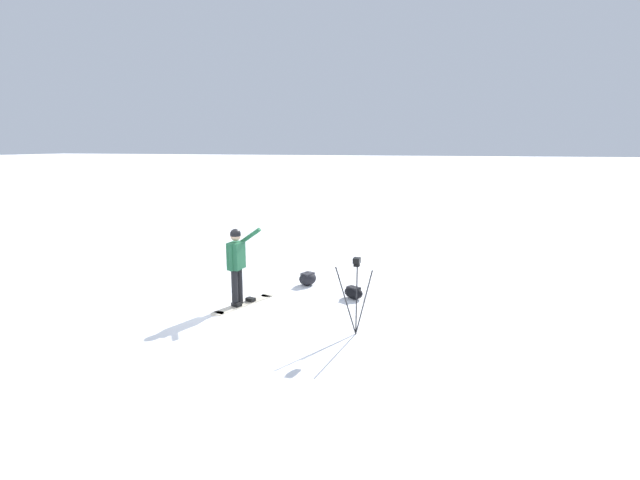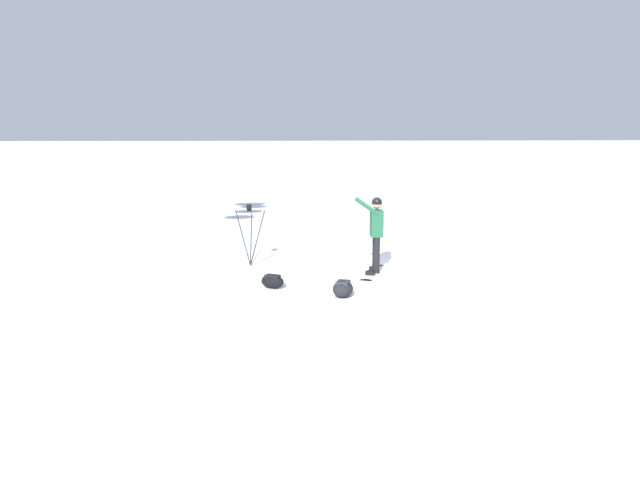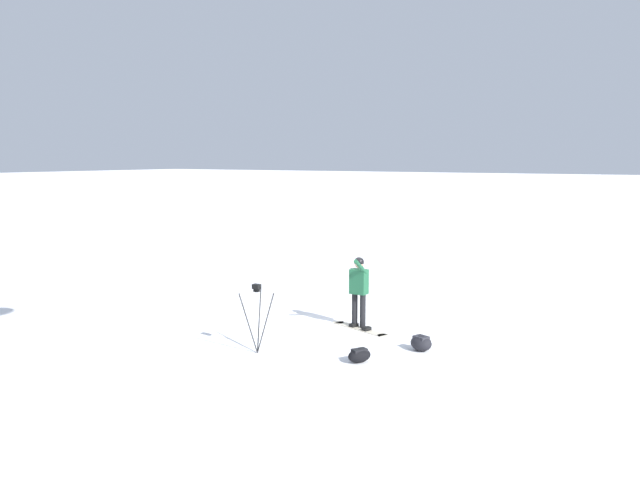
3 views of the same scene
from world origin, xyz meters
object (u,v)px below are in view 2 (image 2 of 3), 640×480
object	(u,v)px
snowboarder	(376,227)
gear_bag_small	(343,288)
snowboard	(372,272)
camera_tripod	(250,223)
gear_bag_large	(273,281)

from	to	relation	value
snowboarder	gear_bag_small	bearing A→B (deg)	64.71
snowboard	camera_tripod	xyz separation A→B (m)	(2.78, -0.96, 1.02)
snowboard	gear_bag_large	distance (m)	2.52
camera_tripod	gear_bag_small	xyz separation A→B (m)	(-1.92, 2.87, -0.87)
snowboard	camera_tripod	size ratio (longest dim) A/B	1.20
gear_bag_large	camera_tripod	size ratio (longest dim) A/B	0.40
snowboard	gear_bag_small	xyz separation A→B (m)	(0.86, 1.91, 0.15)
camera_tripod	gear_bag_small	size ratio (longest dim) A/B	2.47
snowboard	gear_bag_large	xyz separation A→B (m)	(2.23, 1.16, 0.13)
snowboard	camera_tripod	world-z (taller)	camera_tripod
gear_bag_small	snowboard	bearing A→B (deg)	-114.12
gear_bag_small	camera_tripod	bearing A→B (deg)	-56.21
snowboarder	gear_bag_small	xyz separation A→B (m)	(0.95, 2.01, -0.88)
snowboard	gear_bag_large	size ratio (longest dim) A/B	3.03
snowboarder	gear_bag_large	distance (m)	2.79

